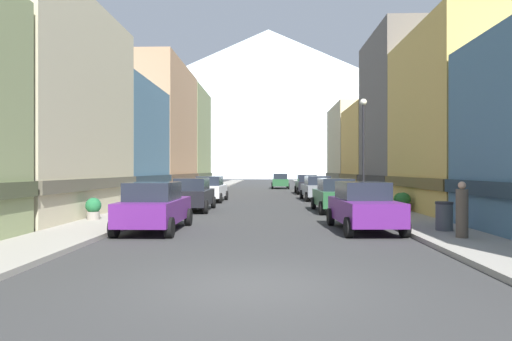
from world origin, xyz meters
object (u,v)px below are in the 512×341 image
Objects in this scene: trash_bin_right at (444,216)px; pedestrian_0 at (462,212)px; potted_plant_2 at (93,208)px; car_right_2 at (317,188)px; car_left_2 at (210,189)px; car_right_3 at (307,184)px; streetlamp_right at (363,137)px; potted_plant_1 at (400,201)px; car_driving_0 at (280,181)px; car_right_0 at (363,206)px; car_right_1 at (335,195)px; car_left_0 at (154,206)px; potted_plant_0 at (403,201)px; car_left_1 at (193,194)px.

pedestrian_0 is at bearing -93.44° from trash_bin_right.
car_right_2 is at bearing 53.01° from potted_plant_2.
potted_plant_2 is (-10.80, -14.34, -0.26)m from car_right_2.
car_left_2 and car_right_3 have the same top height.
streetlamp_right is (-0.90, 10.12, 3.04)m from pedestrian_0.
car_driving_0 is at bearing 100.07° from potted_plant_1.
car_left_2 and car_right_0 have the same top height.
car_right_1 is 4.90× the size of potted_plant_1.
car_left_0 is 4.63× the size of potted_plant_0.
potted_plant_0 is at bearing -90.00° from potted_plant_1.
car_right_0 is 10.98m from potted_plant_2.
car_right_2 is at bearing 48.95° from car_left_1.
trash_bin_right is at bearing -95.01° from potted_plant_1.
car_right_2 is (0.00, 9.12, 0.00)m from car_right_1.
trash_bin_right is at bearing -3.00° from car_left_0.
car_driving_0 reaches higher than potted_plant_1.
potted_plant_1 is 3.88m from streetlamp_right.
car_left_2 reaches higher than trash_bin_right.
potted_plant_2 is at bearing -154.23° from car_right_1.
car_right_0 is 1.02× the size of car_driving_0.
car_right_3 is 26.26m from trash_bin_right.
potted_plant_1 is 0.53× the size of pedestrian_0.
potted_plant_1 is at bearing 84.99° from trash_bin_right.
pedestrian_0 is at bearing -12.32° from car_left_0.
car_right_2 is at bearing 97.36° from pedestrian_0.
pedestrian_0 is (2.45, -9.82, 0.05)m from car_right_1.
car_right_1 reaches higher than trash_bin_right.
car_left_0 is at bearing -89.99° from car_left_2.
car_left_0 is 2.56× the size of pedestrian_0.
car_left_0 is 4.83× the size of potted_plant_2.
car_left_1 is 4.64× the size of potted_plant_0.
car_right_1 is (7.60, -7.57, 0.00)m from car_left_2.
car_left_0 is 12.54m from potted_plant_0.
car_right_3 is 11.91m from car_driving_0.
potted_plant_0 is at bearing 84.99° from pedestrian_0.
car_right_1 is at bearing 167.02° from potted_plant_1.
potted_plant_2 is 14.03m from pedestrian_0.
car_left_0 and car_right_1 have the same top height.
car_left_0 is 10.77m from car_right_1.
trash_bin_right is 1.08× the size of potted_plant_1.
car_right_3 is at bearing 90.00° from car_right_1.
car_right_0 is 1.01× the size of car_right_1.
car_right_2 is 1.02× the size of car_driving_0.
potted_plant_2 is (-3.20, -5.61, -0.26)m from car_left_1.
car_left_1 is 10.86m from potted_plant_1.
car_left_1 is 13.27m from trash_bin_right.
pedestrian_0 reaches higher than car_right_0.
car_right_1 is at bearing 89.97° from car_right_0.
potted_plant_2 is 0.16× the size of streetlamp_right.
pedestrian_0 is (4.65, -39.50, 0.05)m from car_driving_0.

